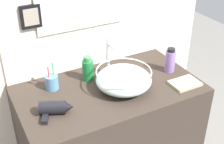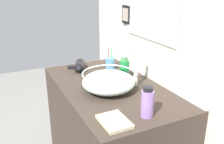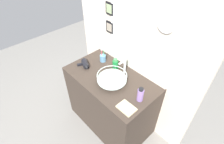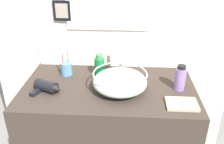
% 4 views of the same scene
% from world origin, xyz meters
% --- Properties ---
extents(ground_plane, '(6.00, 6.00, 0.00)m').
position_xyz_m(ground_plane, '(0.00, 0.00, 0.00)').
color(ground_plane, gray).
extents(vanity_counter, '(1.08, 0.62, 0.83)m').
position_xyz_m(vanity_counter, '(0.00, 0.00, 0.42)').
color(vanity_counter, '#382D26').
rests_on(vanity_counter, ground).
extents(back_panel, '(1.76, 0.09, 2.44)m').
position_xyz_m(back_panel, '(-0.00, 0.34, 1.22)').
color(back_panel, beige).
rests_on(back_panel, ground).
extents(glass_bowl_sink, '(0.32, 0.32, 0.12)m').
position_xyz_m(glass_bowl_sink, '(0.07, -0.05, 0.89)').
color(glass_bowl_sink, silver).
rests_on(glass_bowl_sink, vanity_counter).
extents(faucet, '(0.02, 0.11, 0.25)m').
position_xyz_m(faucet, '(0.07, 0.14, 0.97)').
color(faucet, silver).
rests_on(faucet, vanity_counter).
extents(hair_drier, '(0.20, 0.14, 0.07)m').
position_xyz_m(hair_drier, '(-0.36, -0.09, 0.86)').
color(hair_drier, black).
rests_on(hair_drier, vanity_counter).
extents(toothbrush_cup, '(0.08, 0.08, 0.19)m').
position_xyz_m(toothbrush_cup, '(-0.30, 0.14, 0.88)').
color(toothbrush_cup, '#598CB2').
rests_on(toothbrush_cup, vanity_counter).
extents(lotion_bottle, '(0.06, 0.06, 0.16)m').
position_xyz_m(lotion_bottle, '(0.43, -0.01, 0.91)').
color(lotion_bottle, '#8C6BB2').
rests_on(lotion_bottle, vanity_counter).
extents(shampoo_bottle, '(0.07, 0.07, 0.16)m').
position_xyz_m(shampoo_bottle, '(-0.07, 0.14, 0.90)').
color(shampoo_bottle, '#197233').
rests_on(shampoo_bottle, vanity_counter).
extents(hand_towel, '(0.17, 0.13, 0.02)m').
position_xyz_m(hand_towel, '(0.42, -0.18, 0.84)').
color(hand_towel, tan).
rests_on(hand_towel, vanity_counter).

